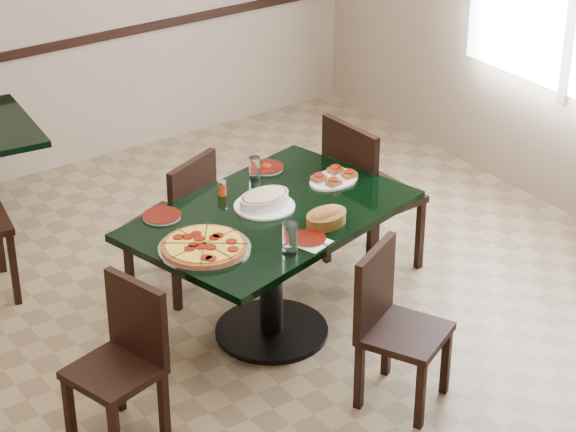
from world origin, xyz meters
TOP-DOWN VIEW (x-y plane):
  - floor at (0.00, 0.00)m, footprint 5.50×5.50m
  - room_shell at (1.02, 1.73)m, footprint 5.50×5.50m
  - main_table at (0.10, 0.10)m, footprint 1.63×1.26m
  - chair_far at (-0.08, 0.76)m, footprint 0.53×0.53m
  - chair_near at (0.26, -0.69)m, footprint 0.51×0.51m
  - chair_right at (0.93, 0.37)m, footprint 0.48×0.48m
  - chair_left at (-0.94, -0.20)m, footprint 0.46×0.46m
  - pepperoni_pizza at (-0.39, -0.04)m, footprint 0.45×0.45m
  - lasagna_casserole at (0.10, 0.17)m, footprint 0.32×0.32m
  - bread_basket at (0.26, -0.16)m, footprint 0.26×0.20m
  - bruschetta_platter at (0.59, 0.21)m, footprint 0.35×0.27m
  - side_plate_near at (0.08, -0.25)m, footprint 0.18×0.18m
  - side_plate_far_r at (0.37, 0.55)m, footprint 0.20×0.20m
  - side_plate_far_l at (-0.39, 0.38)m, footprint 0.20×0.20m
  - napkin_setting at (0.08, -0.28)m, footprint 0.20×0.20m
  - water_glass_a at (0.24, 0.47)m, footprint 0.06×0.06m
  - water_glass_b at (-0.07, -0.31)m, footprint 0.08×0.08m
  - pepper_shaker at (-0.01, 0.42)m, footprint 0.05×0.05m

SIDE VIEW (x-z plane):
  - floor at x=0.00m, z-range 0.00..0.00m
  - chair_left at x=-0.94m, z-range 0.04..0.84m
  - chair_near at x=0.26m, z-range 0.04..0.87m
  - chair_far at x=-0.08m, z-range 0.05..0.91m
  - chair_right at x=0.93m, z-range 0.06..1.03m
  - main_table at x=0.10m, z-range 0.19..0.94m
  - napkin_setting at x=0.08m, z-range 0.75..0.76m
  - side_plate_near at x=0.08m, z-range 0.75..0.77m
  - side_plate_far_l at x=-0.39m, z-range 0.75..0.77m
  - side_plate_far_r at x=0.37m, z-range 0.74..0.77m
  - pepperoni_pizza at x=-0.39m, z-range 0.75..0.79m
  - bruschetta_platter at x=0.59m, z-range 0.75..0.80m
  - bread_basket at x=0.26m, z-range 0.74..0.84m
  - pepper_shaker at x=-0.01m, z-range 0.75..0.83m
  - lasagna_casserole at x=0.10m, z-range 0.75..0.84m
  - water_glass_a at x=0.24m, z-range 0.75..0.88m
  - water_glass_b at x=-0.07m, z-range 0.75..0.91m
  - room_shell at x=1.02m, z-range -1.58..3.92m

